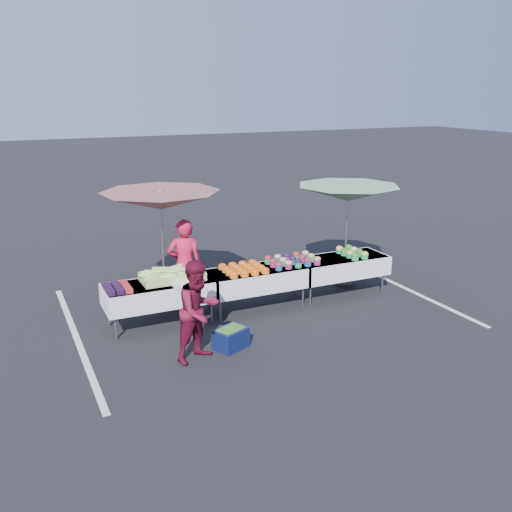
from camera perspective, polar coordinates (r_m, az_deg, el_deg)
name	(u,v)px	position (r m, az deg, el deg)	size (l,w,h in m)	color
ground	(256,308)	(10.55, 0.00, -5.22)	(80.00, 80.00, 0.00)	black
stripe_left	(77,339)	(9.75, -17.48, -7.89)	(0.10, 5.00, 0.00)	silver
stripe_right	(396,284)	(12.17, 13.80, -2.71)	(0.10, 5.00, 0.00)	silver
table_left	(159,292)	(9.77, -9.63, -3.61)	(1.86, 0.81, 0.75)	white
table_center	(256,278)	(10.35, 0.00, -2.21)	(1.86, 0.81, 0.75)	white
table_right	(340,266)	(11.20, 8.38, -0.95)	(1.86, 0.81, 0.75)	white
berry_punnets	(117,288)	(9.50, -13.72, -3.11)	(0.40, 0.54, 0.08)	black
corn_pile	(172,275)	(9.79, -8.38, -1.92)	(1.16, 0.57, 0.26)	#97BD61
plastic_bags	(182,284)	(9.51, -7.45, -2.84)	(0.30, 0.25, 0.05)	white
carrot_bowls	(244,269)	(10.18, -1.25, -1.26)	(0.75, 0.69, 0.11)	orange
potato_cups	(293,260)	(10.60, 3.68, -0.39)	(0.94, 0.58, 0.16)	#224DA2
bean_baskets	(352,252)	(11.26, 9.57, 0.37)	(0.36, 0.68, 0.15)	green
vendor	(185,264)	(10.36, -7.14, -0.85)	(0.61, 0.40, 1.68)	#C8163F
customer	(199,311)	(8.41, -5.75, -5.47)	(0.74, 0.58, 1.53)	maroon
umbrella_left	(161,201)	(10.23, -9.52, 5.41)	(2.60, 2.60, 2.18)	black
umbrella_right	(348,194)	(11.42, 9.19, 6.13)	(2.30, 2.30, 2.09)	black
storage_bin	(231,338)	(8.95, -2.53, -8.18)	(0.60, 0.53, 0.32)	#0D1744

